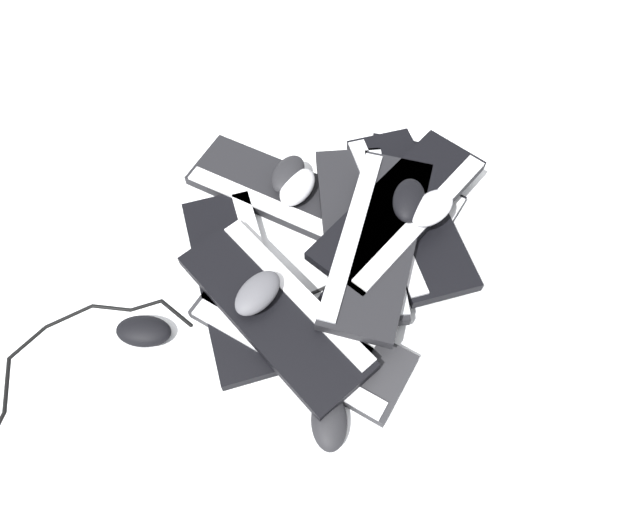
# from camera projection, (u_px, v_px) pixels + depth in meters

# --- Properties ---
(ground_plane) EXTENTS (3.20, 3.20, 0.00)m
(ground_plane) POSITION_uv_depth(u_px,v_px,m) (277.00, 269.00, 1.21)
(ground_plane) COLOR white
(keyboard_0) EXTENTS (0.46, 0.30, 0.03)m
(keyboard_0) POSITION_uv_depth(u_px,v_px,m) (283.00, 193.00, 1.30)
(keyboard_0) COLOR black
(keyboard_0) RESTS_ON ground
(keyboard_1) EXTENTS (0.46, 0.32, 0.03)m
(keyboard_1) POSITION_uv_depth(u_px,v_px,m) (237.00, 280.00, 1.19)
(keyboard_1) COLOR black
(keyboard_1) RESTS_ON ground
(keyboard_2) EXTENTS (0.46, 0.28, 0.03)m
(keyboard_2) POSITION_uv_depth(u_px,v_px,m) (300.00, 337.00, 1.12)
(keyboard_2) COLOR #232326
(keyboard_2) RESTS_ON ground
(keyboard_3) EXTENTS (0.26, 0.46, 0.03)m
(keyboard_3) POSITION_uv_depth(u_px,v_px,m) (392.00, 256.00, 1.22)
(keyboard_3) COLOR black
(keyboard_3) RESTS_ON ground
(keyboard_4) EXTENTS (0.36, 0.45, 0.03)m
(keyboard_4) POSITION_uv_depth(u_px,v_px,m) (386.00, 213.00, 1.27)
(keyboard_4) COLOR black
(keyboard_4) RESTS_ON ground
(keyboard_5) EXTENTS (0.46, 0.33, 0.03)m
(keyboard_5) POSITION_uv_depth(u_px,v_px,m) (408.00, 211.00, 1.24)
(keyboard_5) COLOR black
(keyboard_5) RESTS_ON keyboard_4
(keyboard_6) EXTENTS (0.44, 0.39, 0.03)m
(keyboard_6) POSITION_uv_depth(u_px,v_px,m) (360.00, 231.00, 1.21)
(keyboard_6) COLOR black
(keyboard_6) RESTS_ON keyboard_3
(keyboard_7) EXTENTS (0.20, 0.46, 0.03)m
(keyboard_7) POSITION_uv_depth(u_px,v_px,m) (401.00, 209.00, 1.21)
(keyboard_7) COLOR black
(keyboard_7) RESTS_ON keyboard_5
(keyboard_8) EXTENTS (0.44, 0.15, 0.03)m
(keyboard_8) POSITION_uv_depth(u_px,v_px,m) (275.00, 310.00, 1.12)
(keyboard_8) COLOR black
(keyboard_8) RESTS_ON keyboard_2
(keyboard_9) EXTENTS (0.36, 0.45, 0.03)m
(keyboard_9) POSITION_uv_depth(u_px,v_px,m) (377.00, 240.00, 1.17)
(keyboard_9) COLOR black
(keyboard_9) RESTS_ON keyboard_6
(mouse_0) EXTENTS (0.12, 0.09, 0.04)m
(mouse_0) POSITION_uv_depth(u_px,v_px,m) (533.00, 268.00, 1.19)
(mouse_0) COLOR silver
(mouse_0) RESTS_ON ground
(mouse_1) EXTENTS (0.13, 0.12, 0.04)m
(mouse_1) POSITION_uv_depth(u_px,v_px,m) (144.00, 331.00, 1.12)
(mouse_1) COLOR black
(mouse_1) RESTS_ON ground
(mouse_2) EXTENTS (0.11, 0.13, 0.04)m
(mouse_2) POSITION_uv_depth(u_px,v_px,m) (288.00, 174.00, 1.29)
(mouse_2) COLOR black
(mouse_2) RESTS_ON keyboard_0
(mouse_3) EXTENTS (0.09, 0.12, 0.04)m
(mouse_3) POSITION_uv_depth(u_px,v_px,m) (258.00, 293.00, 1.10)
(mouse_3) COLOR #4C4C51
(mouse_3) RESTS_ON keyboard_8
(mouse_4) EXTENTS (0.10, 0.13, 0.04)m
(mouse_4) POSITION_uv_depth(u_px,v_px,m) (297.00, 187.00, 1.27)
(mouse_4) COLOR #B7B7BC
(mouse_4) RESTS_ON keyboard_0
(mouse_5) EXTENTS (0.12, 0.13, 0.04)m
(mouse_5) POSITION_uv_depth(u_px,v_px,m) (409.00, 200.00, 1.17)
(mouse_5) COLOR black
(mouse_5) RESTS_ON keyboard_7
(mouse_6) EXTENTS (0.13, 0.12, 0.04)m
(mouse_6) POSITION_uv_depth(u_px,v_px,m) (329.00, 421.00, 1.03)
(mouse_6) COLOR black
(mouse_6) RESTS_ON ground
(mouse_7) EXTENTS (0.07, 0.11, 0.04)m
(mouse_7) POSITION_uv_depth(u_px,v_px,m) (432.00, 208.00, 1.16)
(mouse_7) COLOR #B7B7BC
(mouse_7) RESTS_ON keyboard_7
(cable_0) EXTENTS (0.13, 0.47, 0.01)m
(cable_0) POSITION_uv_depth(u_px,v_px,m) (338.00, 261.00, 1.22)
(cable_0) COLOR black
(cable_0) RESTS_ON ground
(cable_1) EXTENTS (0.21, 0.59, 0.01)m
(cable_1) POSITION_uv_depth(u_px,v_px,m) (28.00, 378.00, 1.09)
(cable_1) COLOR black
(cable_1) RESTS_ON ground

